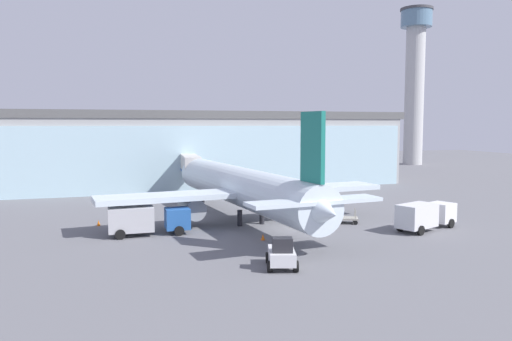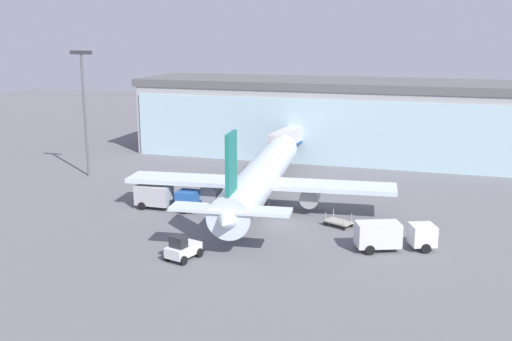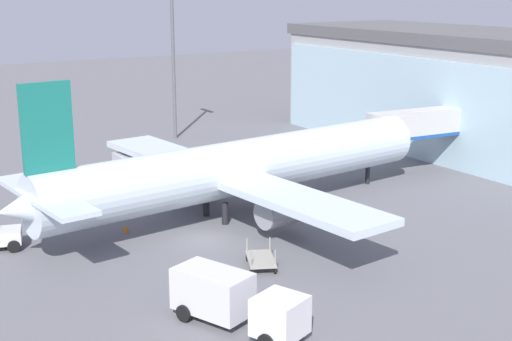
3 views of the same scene
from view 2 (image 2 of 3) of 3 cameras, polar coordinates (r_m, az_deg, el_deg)
The scene contains 11 objects.
ground at distance 63.65m, azimuth 2.09°, elevation -4.98°, with size 240.00×240.00×0.00m, color slate.
terminal_building at distance 97.30m, azimuth 7.69°, elevation 4.96°, with size 64.39×16.27×12.21m.
jet_bridge at distance 87.91m, azimuth 3.13°, elevation 3.06°, with size 3.28×11.61×5.79m.
apron_light_mast at distance 85.38m, azimuth -16.05°, elevation 6.28°, with size 3.20×0.40×17.22m.
airplane at distance 67.85m, azimuth 0.45°, elevation -0.69°, with size 30.44×36.42×11.13m.
catering_truck at distance 68.72m, azimuth -8.69°, elevation -2.47°, with size 7.33×2.58×2.65m.
fuel_truck at distance 56.90m, azimuth 12.86°, elevation -5.99°, with size 7.60×4.71×2.65m.
baggage_cart at distance 62.81m, azimuth 7.85°, elevation -4.87°, with size 3.21×2.63×1.50m.
pushback_tug at distance 53.86m, azimuth -7.02°, elevation -7.41°, with size 2.91×3.57×2.30m.
safety_cone_nose at distance 61.03m, azimuth -2.54°, elevation -5.52°, with size 0.36×0.36×0.55m, color orange.
safety_cone_wingtip at distance 75.83m, azimuth -9.65°, elevation -1.95°, with size 0.36×0.36×0.55m, color orange.
Camera 2 is at (15.40, -58.48, 19.84)m, focal length 42.00 mm.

